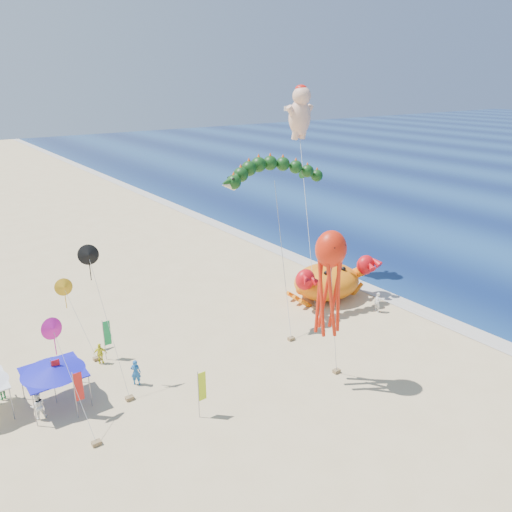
{
  "coord_description": "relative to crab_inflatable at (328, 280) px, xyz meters",
  "views": [
    {
      "loc": [
        -23.36,
        -27.37,
        19.49
      ],
      "look_at": [
        -2.0,
        2.0,
        6.5
      ],
      "focal_mm": 35.0,
      "sensor_mm": 36.0,
      "label": 1
    }
  ],
  "objects": [
    {
      "name": "dragon_kite",
      "position": [
        -6.02,
        0.76,
        10.36
      ],
      "size": [
        10.48,
        6.69,
        13.22
      ],
      "color": "black",
      "rests_on": "ground"
    },
    {
      "name": "small_kites",
      "position": [
        -23.04,
        -0.12,
        4.27
      ],
      "size": [
        4.55,
        11.34,
        9.77
      ],
      "color": "gold",
      "rests_on": "ground"
    },
    {
      "name": "octopus_kite",
      "position": [
        -9.79,
        -9.96,
        6.09
      ],
      "size": [
        2.71,
        1.85,
        10.71
      ],
      "color": "red",
      "rests_on": "ground"
    },
    {
      "name": "beachgoers",
      "position": [
        -21.75,
        -1.23,
        -0.83
      ],
      "size": [
        30.19,
        6.79,
        1.86
      ],
      "color": "silver",
      "rests_on": "ground"
    },
    {
      "name": "crab_inflatable",
      "position": [
        0.0,
        0.0,
        0.0
      ],
      "size": [
        8.88,
        5.97,
        3.89
      ],
      "color": "orange",
      "rests_on": "ground"
    },
    {
      "name": "ground",
      "position": [
        -7.31,
        -3.43,
        -1.72
      ],
      "size": [
        320.0,
        320.0,
        0.0
      ],
      "primitive_type": "plane",
      "color": "#D1B784",
      "rests_on": "ground"
    },
    {
      "name": "feather_flags",
      "position": [
        -22.07,
        -3.15,
        0.3
      ],
      "size": [
        7.2,
        9.84,
        3.2
      ],
      "color": "gray",
      "rests_on": "ground"
    },
    {
      "name": "foam_strip",
      "position": [
        4.69,
        -3.43,
        -1.71
      ],
      "size": [
        320.0,
        320.0,
        0.0
      ],
      "primitive_type": "plane",
      "color": "silver",
      "rests_on": "ground"
    },
    {
      "name": "cherub_kite",
      "position": [
        1.9,
        6.78,
        14.79
      ],
      "size": [
        5.85,
        9.14,
        18.91
      ],
      "color": "#F7B997",
      "rests_on": "ground"
    },
    {
      "name": "canopy_blue",
      "position": [
        -25.14,
        -1.72,
        0.73
      ],
      "size": [
        3.87,
        3.87,
        2.71
      ],
      "color": "gray",
      "rests_on": "ground"
    }
  ]
}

